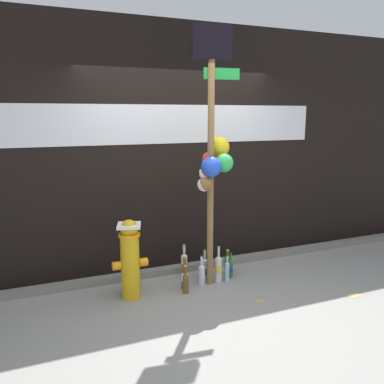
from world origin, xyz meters
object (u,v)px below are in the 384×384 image
bottle_3 (186,282)px  bottle_4 (205,268)px  bottle_8 (227,271)px  bottle_6 (227,264)px  bottle_2 (202,273)px  memorial_post (213,145)px  bottle_7 (218,268)px  bottle_0 (231,268)px  bottle_1 (185,275)px  bottle_5 (184,265)px  fire_hydrant (130,257)px

bottle_3 → bottle_4: bottle_4 is taller
bottle_8 → bottle_6: bearing=61.3°
bottle_2 → bottle_4: (0.11, 0.17, -0.01)m
memorial_post → bottle_3: size_ratio=8.88×
bottle_7 → bottle_8: (0.10, -0.02, -0.04)m
memorial_post → bottle_7: bearing=-8.2°
bottle_0 → bottle_2: bearing=-172.9°
bottle_1 → bottle_4: size_ratio=1.09×
bottle_1 → bottle_8: size_ratio=1.22×
bottle_2 → bottle_3: bearing=-151.4°
bottle_3 → memorial_post: bearing=20.2°
bottle_5 → bottle_6: 0.54m
bottle_0 → bottle_1: bottle_1 is taller
bottle_1 → bottle_5: bottle_5 is taller
bottle_5 → bottle_6: bottle_5 is taller
fire_hydrant → bottle_0: bearing=2.5°
bottle_3 → bottle_4: bearing=39.6°
bottle_1 → bottle_6: bottle_1 is taller
bottle_1 → bottle_8: (0.54, -0.01, -0.03)m
memorial_post → bottle_6: 1.53m
memorial_post → bottle_2: bearing=-177.8°
bottle_0 → bottle_1: bearing=-173.5°
memorial_post → bottle_2: size_ratio=7.96×
bottle_3 → bottle_5: bottle_5 is taller
bottle_1 → bottle_8: bottle_1 is taller
bottle_0 → bottle_7: bearing=-163.6°
fire_hydrant → bottle_6: fire_hydrant is taller
bottle_0 → bottle_5: 0.57m
fire_hydrant → bottle_6: (1.26, 0.15, -0.32)m
bottle_0 → bottle_3: size_ratio=1.01×
bottle_5 → bottle_8: bottle_5 is taller
bottle_4 → bottle_7: bottle_7 is taller
bottle_2 → bottle_6: bearing=19.1°
fire_hydrant → bottle_6: 1.30m
bottle_8 → bottle_5: bearing=146.4°
bottle_8 → bottle_3: bearing=-169.0°
bottle_3 → bottle_6: size_ratio=1.00×
bottle_7 → bottle_6: bearing=37.1°
bottle_2 → bottle_0: bearing=7.1°
fire_hydrant → bottle_8: fire_hydrant is taller
bottle_3 → bottle_5: size_ratio=0.77×
bottle_1 → bottle_3: size_ratio=1.17×
bottle_5 → fire_hydrant: bearing=-159.9°
bottle_0 → bottle_8: bottle_0 is taller
fire_hydrant → bottle_2: bearing=0.2°
bottle_4 → bottle_5: 0.25m
bottle_2 → bottle_5: size_ratio=0.86×
bottle_6 → bottle_4: bearing=175.7°
bottle_7 → bottle_0: bearing=16.4°
fire_hydrant → bottle_1: 0.69m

